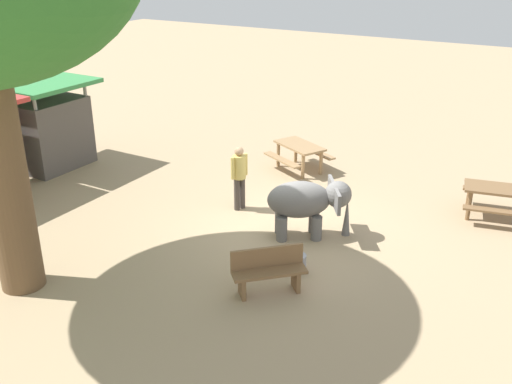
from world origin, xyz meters
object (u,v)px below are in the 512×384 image
(wooden_bench, at_px, (268,269))
(picnic_table_near, at_px, (299,151))
(market_stall_green, at_px, (46,128))
(feed_bucket, at_px, (297,262))
(person_handler, at_px, (239,173))
(picnic_table_far, at_px, (497,195))
(elephant, at_px, (308,202))

(wooden_bench, height_order, picnic_table_near, wooden_bench)
(wooden_bench, height_order, market_stall_green, market_stall_green)
(picnic_table_near, height_order, market_stall_green, market_stall_green)
(wooden_bench, bearing_deg, feed_bucket, -140.83)
(person_handler, bearing_deg, wooden_bench, -32.92)
(picnic_table_far, bearing_deg, person_handler, -166.58)
(picnic_table_near, bearing_deg, elephant, -34.58)
(person_handler, bearing_deg, picnic_table_far, 42.57)
(feed_bucket, bearing_deg, wooden_bench, 173.73)
(elephant, xyz_separation_m, picnic_table_far, (3.13, -3.48, -0.25))
(elephant, height_order, picnic_table_far, elephant)
(elephant, xyz_separation_m, person_handler, (0.48, 2.07, 0.11))
(market_stall_green, relative_size, feed_bucket, 7.00)
(elephant, distance_m, market_stall_green, 8.57)
(picnic_table_far, bearing_deg, wooden_bench, -131.40)
(wooden_bench, distance_m, market_stall_green, 9.35)
(elephant, bearing_deg, picnic_table_near, 85.48)
(person_handler, distance_m, feed_bucket, 3.27)
(person_handler, xyz_separation_m, market_stall_green, (-0.21, 6.49, 0.19))
(elephant, bearing_deg, person_handler, 133.73)
(person_handler, distance_m, picnic_table_far, 6.16)
(person_handler, relative_size, feed_bucket, 4.50)
(picnic_table_near, relative_size, market_stall_green, 0.80)
(person_handler, xyz_separation_m, feed_bucket, (-1.89, -2.55, -0.79))
(wooden_bench, xyz_separation_m, feed_bucket, (1.00, -0.11, -0.31))
(elephant, xyz_separation_m, feed_bucket, (-1.42, -0.48, -0.68))
(picnic_table_near, distance_m, market_stall_green, 7.40)
(elephant, xyz_separation_m, wooden_bench, (-2.42, -0.37, -0.37))
(elephant, relative_size, person_handler, 1.12)
(person_handler, relative_size, picnic_table_near, 0.81)
(picnic_table_far, distance_m, feed_bucket, 5.47)
(person_handler, height_order, wooden_bench, person_handler)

